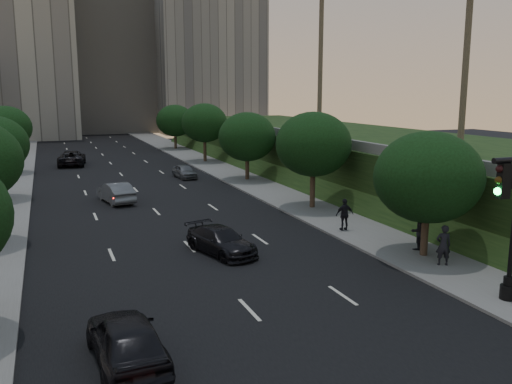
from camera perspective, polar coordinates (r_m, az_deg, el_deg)
name	(u,v)px	position (r m, az deg, el deg)	size (l,w,h in m)	color
ground	(310,374)	(16.65, 5.68, -18.56)	(160.00, 160.00, 0.00)	black
road_surface	(139,194)	(44.18, -12.17, -0.20)	(16.00, 140.00, 0.02)	black
sidewalk_right	(259,185)	(46.83, 0.29, 0.73)	(4.50, 140.00, 0.15)	slate
embankment	(388,160)	(50.34, 13.72, 3.33)	(18.00, 90.00, 4.00)	black
parapet_wall	(304,136)	(45.78, 5.03, 5.86)	(0.35, 90.00, 0.70)	slate
office_block_mid	(108,66)	(115.72, -15.31, 12.65)	(22.00, 18.00, 26.00)	#9B988E
office_block_right	(202,41)	(113.59, -5.70, 15.54)	(20.00, 22.00, 36.00)	gray
tree_right_a	(428,177)	(27.25, 17.65, 1.49)	(5.20, 5.20, 6.24)	#38281C
tree_right_b	(313,144)	(37.22, 6.06, 5.01)	(5.20, 5.20, 6.74)	#38281C
tree_right_c	(247,137)	(49.13, -0.94, 5.83)	(5.20, 5.20, 6.24)	#38281C
tree_right_d	(204,123)	(62.38, -5.45, 7.25)	(5.20, 5.20, 6.74)	#38281C
tree_right_e	(175,121)	(76.92, -8.53, 7.44)	(5.20, 5.20, 6.24)	#38281C
tree_left_d	(5,128)	(58.13, -24.92, 6.14)	(5.00, 5.00, 6.71)	#38281C
sedan_near_left	(127,339)	(17.15, -13.47, -14.84)	(1.92, 4.77, 1.63)	black
sedan_mid_left	(116,192)	(41.08, -14.54, -0.05)	(1.60, 4.58, 1.51)	#5A5E62
sedan_far_left	(72,158)	(63.06, -18.81, 3.40)	(2.72, 5.90, 1.64)	black
sedan_near_right	(221,241)	(27.41, -3.69, -5.16)	(1.87, 4.61, 1.34)	black
sedan_far_right	(184,171)	(51.44, -7.54, 2.17)	(1.53, 3.80, 1.29)	#5C6064
pedestrian_a	(443,245)	(26.51, 19.12, -5.30)	(0.69, 0.46, 1.91)	black
pedestrian_b	(418,231)	(28.70, 16.66, -3.94)	(0.94, 0.73, 1.93)	black
pedestrian_c	(345,215)	(31.67, 9.32, -2.35)	(1.09, 0.45, 1.86)	black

